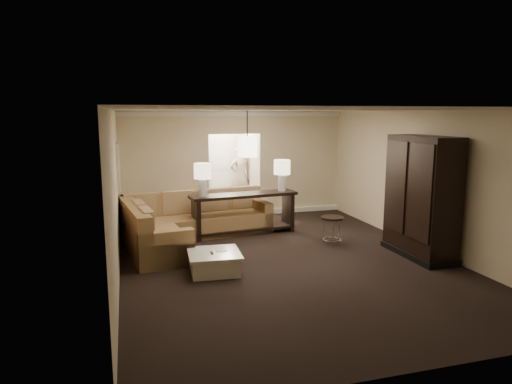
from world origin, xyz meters
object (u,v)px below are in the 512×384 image
object	(u,v)px
sectional_sofa	(185,223)
drink_table	(332,225)
console_table	(244,210)
armoire	(421,199)
coffee_table	(214,262)
person	(240,173)

from	to	relation	value
sectional_sofa	drink_table	size ratio (longest dim) A/B	5.77
console_table	armoire	size ratio (longest dim) A/B	1.08
coffee_table	person	world-z (taller)	person
coffee_table	console_table	xyz separation A→B (m)	(1.13, 2.31, 0.38)
sectional_sofa	console_table	xyz separation A→B (m)	(1.37, 0.21, 0.17)
console_table	armoire	world-z (taller)	armoire
armoire	drink_table	bearing A→B (deg)	137.85
person	drink_table	bearing A→B (deg)	92.25
coffee_table	drink_table	xyz separation A→B (m)	(2.71, 1.00, 0.25)
console_table	person	distance (m)	3.31
sectional_sofa	armoire	xyz separation A→B (m)	(4.23, -2.26, 0.71)
armoire	drink_table	distance (m)	1.86
coffee_table	person	size ratio (longest dim) A/B	0.47
coffee_table	person	bearing A→B (deg)	71.40
console_table	drink_table	bearing A→B (deg)	-45.98
console_table	person	bearing A→B (deg)	71.16
sectional_sofa	coffee_table	world-z (taller)	sectional_sofa
console_table	coffee_table	bearing A→B (deg)	-122.27
console_table	armoire	xyz separation A→B (m)	(2.86, -2.48, 0.55)
person	armoire	bearing A→B (deg)	102.17
coffee_table	console_table	distance (m)	2.60
drink_table	console_table	bearing A→B (deg)	140.16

